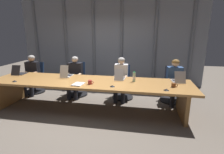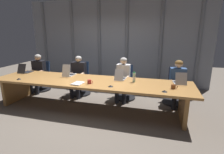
{
  "view_description": "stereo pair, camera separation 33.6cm",
  "coord_description": "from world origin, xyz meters",
  "px_view_note": "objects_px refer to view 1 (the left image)",
  "views": [
    {
      "loc": [
        1.28,
        -3.87,
        1.88
      ],
      "look_at": [
        0.55,
        0.1,
        0.83
      ],
      "focal_mm": 28.02,
      "sensor_mm": 36.0,
      "label": 1
    },
    {
      "loc": [
        1.61,
        -3.79,
        1.88
      ],
      "look_at": [
        0.55,
        0.1,
        0.83
      ],
      "focal_mm": 28.02,
      "sensor_mm": 36.0,
      "label": 2
    }
  ],
  "objects_px": {
    "office_chair_left_mid": "(77,83)",
    "coffee_mug_near": "(174,85)",
    "office_chair_right_mid": "(172,88)",
    "person_right_mid": "(175,79)",
    "laptop_center": "(120,77)",
    "conference_mic_left_side": "(14,81)",
    "conference_mic_right_side": "(166,90)",
    "office_chair_center": "(123,86)",
    "water_bottle_primary": "(134,77)",
    "person_left_mid": "(75,74)",
    "spiral_notepad": "(78,84)",
    "person_center": "(121,76)",
    "conference_mic_middle": "(112,86)",
    "laptop_right_mid": "(178,80)",
    "laptop_left_mid": "(67,74)",
    "person_left_end": "(32,72)",
    "laptop_left_end": "(19,73)",
    "coffee_mug_far": "(90,82)",
    "office_chair_left_end": "(35,81)"
  },
  "relations": [
    {
      "from": "office_chair_left_end",
      "to": "office_chair_center",
      "type": "bearing_deg",
      "value": 94.76
    },
    {
      "from": "conference_mic_left_side",
      "to": "conference_mic_middle",
      "type": "relative_size",
      "value": 1.0
    },
    {
      "from": "laptop_right_mid",
      "to": "spiral_notepad",
      "type": "relative_size",
      "value": 1.29
    },
    {
      "from": "conference_mic_left_side",
      "to": "conference_mic_middle",
      "type": "xyz_separation_m",
      "value": [
        2.36,
        0.04,
        0.0
      ]
    },
    {
      "from": "office_chair_left_end",
      "to": "office_chair_center",
      "type": "xyz_separation_m",
      "value": [
        2.8,
        -0.0,
        0.0
      ]
    },
    {
      "from": "spiral_notepad",
      "to": "person_left_end",
      "type": "bearing_deg",
      "value": 155.44
    },
    {
      "from": "office_chair_left_mid",
      "to": "person_left_mid",
      "type": "xyz_separation_m",
      "value": [
        -0.0,
        -0.16,
        0.3
      ]
    },
    {
      "from": "conference_mic_left_side",
      "to": "office_chair_left_mid",
      "type": "bearing_deg",
      "value": 51.92
    },
    {
      "from": "person_right_mid",
      "to": "conference_mic_middle",
      "type": "xyz_separation_m",
      "value": [
        -1.47,
        -1.13,
        0.07
      ]
    },
    {
      "from": "water_bottle_primary",
      "to": "conference_mic_left_side",
      "type": "distance_m",
      "value": 2.84
    },
    {
      "from": "laptop_left_mid",
      "to": "water_bottle_primary",
      "type": "bearing_deg",
      "value": -94.38
    },
    {
      "from": "office_chair_left_mid",
      "to": "coffee_mug_near",
      "type": "distance_m",
      "value": 2.85
    },
    {
      "from": "laptop_center",
      "to": "person_right_mid",
      "type": "bearing_deg",
      "value": -66.33
    },
    {
      "from": "office_chair_right_mid",
      "to": "spiral_notepad",
      "type": "height_order",
      "value": "office_chair_right_mid"
    },
    {
      "from": "office_chair_left_mid",
      "to": "person_left_mid",
      "type": "distance_m",
      "value": 0.34
    },
    {
      "from": "laptop_right_mid",
      "to": "spiral_notepad",
      "type": "height_order",
      "value": "laptop_right_mid"
    },
    {
      "from": "person_left_mid",
      "to": "coffee_mug_near",
      "type": "distance_m",
      "value": 2.77
    },
    {
      "from": "laptop_center",
      "to": "person_left_end",
      "type": "bearing_deg",
      "value": 82.54
    },
    {
      "from": "laptop_left_mid",
      "to": "person_right_mid",
      "type": "bearing_deg",
      "value": -79.82
    },
    {
      "from": "office_chair_center",
      "to": "water_bottle_primary",
      "type": "xyz_separation_m",
      "value": [
        0.36,
        -0.8,
        0.48
      ]
    },
    {
      "from": "conference_mic_left_side",
      "to": "conference_mic_right_side",
      "type": "relative_size",
      "value": 1.0
    },
    {
      "from": "laptop_left_mid",
      "to": "spiral_notepad",
      "type": "relative_size",
      "value": 1.35
    },
    {
      "from": "office_chair_right_mid",
      "to": "person_right_mid",
      "type": "height_order",
      "value": "person_right_mid"
    },
    {
      "from": "person_left_mid",
      "to": "laptop_left_mid",
      "type": "bearing_deg",
      "value": -3.56
    },
    {
      "from": "laptop_left_end",
      "to": "conference_mic_right_side",
      "type": "height_order",
      "value": "laptop_left_end"
    },
    {
      "from": "laptop_left_mid",
      "to": "conference_mic_left_side",
      "type": "height_order",
      "value": "laptop_left_mid"
    },
    {
      "from": "laptop_left_end",
      "to": "water_bottle_primary",
      "type": "relative_size",
      "value": 1.74
    },
    {
      "from": "office_chair_right_mid",
      "to": "person_left_end",
      "type": "relative_size",
      "value": 0.8
    },
    {
      "from": "office_chair_left_mid",
      "to": "person_center",
      "type": "relative_size",
      "value": 0.82
    },
    {
      "from": "person_left_mid",
      "to": "conference_mic_middle",
      "type": "bearing_deg",
      "value": 46.51
    },
    {
      "from": "conference_mic_left_side",
      "to": "spiral_notepad",
      "type": "bearing_deg",
      "value": 1.93
    },
    {
      "from": "coffee_mug_far",
      "to": "laptop_left_mid",
      "type": "bearing_deg",
      "value": 146.92
    },
    {
      "from": "laptop_left_end",
      "to": "laptop_right_mid",
      "type": "relative_size",
      "value": 1.01
    },
    {
      "from": "office_chair_center",
      "to": "coffee_mug_far",
      "type": "distance_m",
      "value": 1.4
    },
    {
      "from": "water_bottle_primary",
      "to": "spiral_notepad",
      "type": "bearing_deg",
      "value": -158.76
    },
    {
      "from": "laptop_left_end",
      "to": "office_chair_left_mid",
      "type": "relative_size",
      "value": 0.43
    },
    {
      "from": "laptop_center",
      "to": "person_left_mid",
      "type": "xyz_separation_m",
      "value": [
        -1.4,
        0.52,
        -0.12
      ]
    },
    {
      "from": "water_bottle_primary",
      "to": "spiral_notepad",
      "type": "distance_m",
      "value": 1.31
    },
    {
      "from": "person_center",
      "to": "conference_mic_middle",
      "type": "xyz_separation_m",
      "value": [
        -0.03,
        -1.12,
        0.07
      ]
    },
    {
      "from": "person_right_mid",
      "to": "spiral_notepad",
      "type": "bearing_deg",
      "value": -68.97
    },
    {
      "from": "office_chair_center",
      "to": "office_chair_right_mid",
      "type": "relative_size",
      "value": 0.99
    },
    {
      "from": "conference_mic_middle",
      "to": "laptop_right_mid",
      "type": "bearing_deg",
      "value": 23.04
    },
    {
      "from": "office_chair_left_end",
      "to": "person_right_mid",
      "type": "height_order",
      "value": "person_right_mid"
    },
    {
      "from": "person_center",
      "to": "conference_mic_right_side",
      "type": "relative_size",
      "value": 10.83
    },
    {
      "from": "laptop_center",
      "to": "office_chair_left_mid",
      "type": "relative_size",
      "value": 0.44
    },
    {
      "from": "laptop_center",
      "to": "coffee_mug_near",
      "type": "xyz_separation_m",
      "value": [
        1.21,
        -0.39,
        -0.01
      ]
    },
    {
      "from": "person_left_mid",
      "to": "conference_mic_middle",
      "type": "distance_m",
      "value": 1.74
    },
    {
      "from": "laptop_left_end",
      "to": "water_bottle_primary",
      "type": "xyz_separation_m",
      "value": [
        3.15,
        -0.12,
        0.06
      ]
    },
    {
      "from": "laptop_right_mid",
      "to": "office_chair_center",
      "type": "relative_size",
      "value": 0.44
    },
    {
      "from": "office_chair_center",
      "to": "person_right_mid",
      "type": "bearing_deg",
      "value": 74.1
    }
  ]
}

